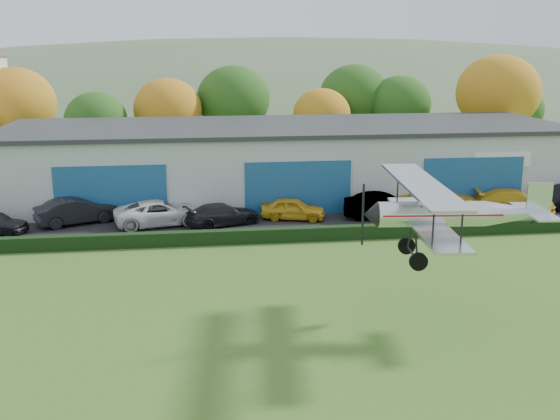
{
  "coord_description": "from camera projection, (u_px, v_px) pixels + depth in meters",
  "views": [
    {
      "loc": [
        -1.47,
        -19.02,
        11.01
      ],
      "look_at": [
        2.18,
        9.36,
        3.65
      ],
      "focal_mm": 41.55,
      "sensor_mm": 36.0,
      "label": 1
    }
  ],
  "objects": [
    {
      "name": "ground",
      "position": [
        250.0,
        390.0,
        21.2
      ],
      "size": [
        300.0,
        300.0,
        0.0
      ],
      "primitive_type": "plane",
      "color": "#426B21",
      "rests_on": "ground"
    },
    {
      "name": "apron",
      "position": [
        270.0,
        219.0,
        41.73
      ],
      "size": [
        48.0,
        9.0,
        0.05
      ],
      "primitive_type": "cube",
      "color": "black",
      "rests_on": "ground"
    },
    {
      "name": "hedge",
      "position": [
        279.0,
        235.0,
        37.03
      ],
      "size": [
        46.0,
        0.6,
        0.8
      ],
      "primitive_type": "cube",
      "color": "black",
      "rests_on": "ground"
    },
    {
      "name": "hangar",
      "position": [
        286.0,
        160.0,
        48.03
      ],
      "size": [
        40.6,
        12.6,
        5.3
      ],
      "color": "#B2B7BC",
      "rests_on": "ground"
    },
    {
      "name": "tree_belt",
      "position": [
        222.0,
        105.0,
        58.93
      ],
      "size": [
        75.7,
        13.22,
        10.12
      ],
      "color": "#3D2614",
      "rests_on": "ground"
    },
    {
      "name": "distant_hills",
      "position": [
        185.0,
        145.0,
        158.39
      ],
      "size": [
        430.0,
        196.0,
        56.0
      ],
      "color": "#4C6642",
      "rests_on": "ground"
    },
    {
      "name": "car_1",
      "position": [
        77.0,
        211.0,
        40.51
      ],
      "size": [
        5.34,
        3.67,
        1.67
      ],
      "primitive_type": "imported",
      "rotation": [
        0.0,
        0.0,
        1.99
      ],
      "color": "black",
      "rests_on": "apron"
    },
    {
      "name": "car_2",
      "position": [
        160.0,
        213.0,
        40.21
      ],
      "size": [
        5.99,
        3.75,
        1.54
      ],
      "primitive_type": "imported",
      "rotation": [
        0.0,
        0.0,
        1.8
      ],
      "color": "silver",
      "rests_on": "apron"
    },
    {
      "name": "car_3",
      "position": [
        222.0,
        214.0,
        40.26
      ],
      "size": [
        5.05,
        3.38,
        1.36
      ],
      "primitive_type": "imported",
      "rotation": [
        0.0,
        0.0,
        1.92
      ],
      "color": "black",
      "rests_on": "apron"
    },
    {
      "name": "car_4",
      "position": [
        293.0,
        209.0,
        41.52
      ],
      "size": [
        4.37,
        2.59,
        1.39
      ],
      "primitive_type": "imported",
      "rotation": [
        0.0,
        0.0,
        1.33
      ],
      "color": "gold",
      "rests_on": "apron"
    },
    {
      "name": "car_5",
      "position": [
        383.0,
        206.0,
        41.57
      ],
      "size": [
        5.28,
        2.75,
        1.66
      ],
      "primitive_type": "imported",
      "rotation": [
        0.0,
        0.0,
        1.36
      ],
      "color": "gray",
      "rests_on": "apron"
    },
    {
      "name": "car_6",
      "position": [
        440.0,
        200.0,
        43.33
      ],
      "size": [
        5.88,
        2.96,
        1.6
      ],
      "primitive_type": "imported",
      "rotation": [
        0.0,
        0.0,
        1.52
      ],
      "color": "gold",
      "rests_on": "apron"
    },
    {
      "name": "car_7",
      "position": [
        515.0,
        201.0,
        43.32
      ],
      "size": [
        5.55,
        3.1,
        1.52
      ],
      "primitive_type": "imported",
      "rotation": [
        0.0,
        0.0,
        1.38
      ],
      "color": "gold",
      "rests_on": "apron"
    },
    {
      "name": "biplane",
      "position": [
        448.0,
        211.0,
        25.52
      ],
      "size": [
        7.52,
        8.64,
        3.22
      ],
      "rotation": [
        0.0,
        0.0,
        -0.09
      ],
      "color": "silver"
    }
  ]
}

